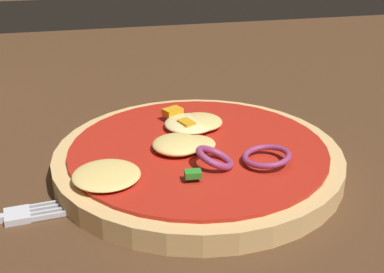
{
  "coord_description": "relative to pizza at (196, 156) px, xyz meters",
  "views": [
    {
      "loc": [
        -0.1,
        -0.39,
        0.25
      ],
      "look_at": [
        -0.01,
        0.02,
        0.05
      ],
      "focal_mm": 50.24,
      "sensor_mm": 36.0,
      "label": 1
    }
  ],
  "objects": [
    {
      "name": "pizza",
      "position": [
        0.0,
        0.0,
        0.0
      ],
      "size": [
        0.24,
        0.24,
        0.04
      ],
      "color": "tan",
      "rests_on": "dining_table"
    },
    {
      "name": "dining_table",
      "position": [
        0.01,
        -0.0,
        -0.03
      ],
      "size": [
        1.4,
        1.06,
        0.03
      ],
      "color": "#4C301C",
      "rests_on": "ground"
    }
  ]
}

